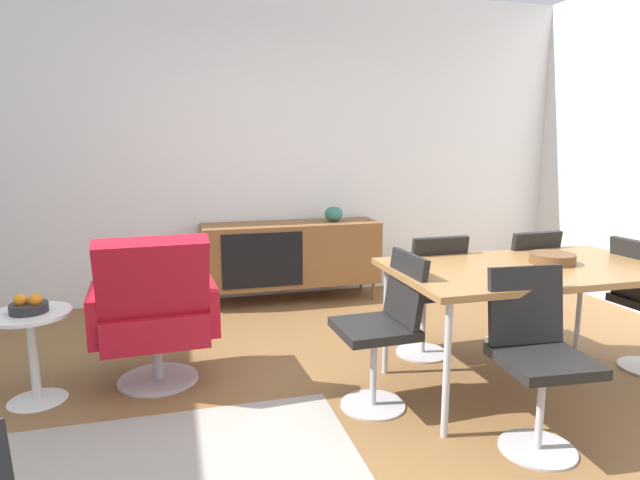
{
  "coord_description": "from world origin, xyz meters",
  "views": [
    {
      "loc": [
        -0.67,
        -2.45,
        1.45
      ],
      "look_at": [
        0.06,
        0.2,
        0.95
      ],
      "focal_mm": 30.53,
      "sensor_mm": 36.0,
      "label": 1
    }
  ],
  "objects_px": {
    "dining_chair_back_left": "(429,290)",
    "fruit_bowl": "(29,306)",
    "sideboard": "(291,254)",
    "lounge_chair_red": "(155,311)",
    "dining_chair_back_right": "(520,283)",
    "dining_chair_near_window": "(385,324)",
    "dining_chair_front_left": "(537,352)",
    "vase_cobalt": "(334,214)",
    "side_table_round": "(33,346)",
    "wooden_bowl_on_table": "(552,258)",
    "dining_table": "(529,273)"
  },
  "relations": [
    {
      "from": "dining_chair_back_left",
      "to": "fruit_bowl",
      "type": "distance_m",
      "value": 2.42
    },
    {
      "from": "sideboard",
      "to": "lounge_chair_red",
      "type": "relative_size",
      "value": 1.69
    },
    {
      "from": "dining_chair_back_right",
      "to": "dining_chair_back_left",
      "type": "relative_size",
      "value": 1.0
    },
    {
      "from": "dining_chair_near_window",
      "to": "dining_chair_front_left",
      "type": "bearing_deg",
      "value": -45.92
    },
    {
      "from": "dining_chair_front_left",
      "to": "lounge_chair_red",
      "type": "height_order",
      "value": "lounge_chair_red"
    },
    {
      "from": "vase_cobalt",
      "to": "side_table_round",
      "type": "xyz_separation_m",
      "value": [
        -2.22,
        -1.55,
        -0.47
      ]
    },
    {
      "from": "side_table_round",
      "to": "wooden_bowl_on_table",
      "type": "bearing_deg",
      "value": -10.6
    },
    {
      "from": "lounge_chair_red",
      "to": "fruit_bowl",
      "type": "bearing_deg",
      "value": -178.43
    },
    {
      "from": "dining_chair_back_right",
      "to": "side_table_round",
      "type": "distance_m",
      "value": 3.12
    },
    {
      "from": "dining_chair_back_left",
      "to": "fruit_bowl",
      "type": "relative_size",
      "value": 4.28
    },
    {
      "from": "vase_cobalt",
      "to": "lounge_chair_red",
      "type": "bearing_deg",
      "value": -135.52
    },
    {
      "from": "dining_chair_back_right",
      "to": "dining_table",
      "type": "bearing_deg",
      "value": -122.38
    },
    {
      "from": "dining_chair_back_left",
      "to": "dining_chair_near_window",
      "type": "bearing_deg",
      "value": -134.12
    },
    {
      "from": "dining_chair_front_left",
      "to": "fruit_bowl",
      "type": "distance_m",
      "value": 2.67
    },
    {
      "from": "dining_chair_back_left",
      "to": "fruit_bowl",
      "type": "xyz_separation_m",
      "value": [
        -2.41,
        0.01,
        0.09
      ]
    },
    {
      "from": "dining_table",
      "to": "wooden_bowl_on_table",
      "type": "distance_m",
      "value": 0.19
    },
    {
      "from": "dining_chair_back_right",
      "to": "side_table_round",
      "type": "relative_size",
      "value": 1.65
    },
    {
      "from": "vase_cobalt",
      "to": "dining_chair_back_left",
      "type": "distance_m",
      "value": 1.61
    },
    {
      "from": "dining_chair_back_right",
      "to": "lounge_chair_red",
      "type": "relative_size",
      "value": 0.9
    },
    {
      "from": "dining_chair_near_window",
      "to": "lounge_chair_red",
      "type": "bearing_deg",
      "value": 154.25
    },
    {
      "from": "dining_chair_near_window",
      "to": "side_table_round",
      "type": "xyz_separation_m",
      "value": [
        -1.87,
        0.57,
        -0.15
      ]
    },
    {
      "from": "lounge_chair_red",
      "to": "side_table_round",
      "type": "height_order",
      "value": "lounge_chair_red"
    },
    {
      "from": "side_table_round",
      "to": "dining_chair_front_left",
      "type": "bearing_deg",
      "value": -25.04
    },
    {
      "from": "dining_chair_front_left",
      "to": "wooden_bowl_on_table",
      "type": "bearing_deg",
      "value": 48.42
    },
    {
      "from": "fruit_bowl",
      "to": "dining_chair_near_window",
      "type": "bearing_deg",
      "value": -16.85
    },
    {
      "from": "lounge_chair_red",
      "to": "side_table_round",
      "type": "xyz_separation_m",
      "value": [
        -0.66,
        -0.02,
        -0.15
      ]
    },
    {
      "from": "side_table_round",
      "to": "vase_cobalt",
      "type": "bearing_deg",
      "value": 34.92
    },
    {
      "from": "dining_chair_near_window",
      "to": "dining_table",
      "type": "bearing_deg",
      "value": -0.14
    },
    {
      "from": "lounge_chair_red",
      "to": "dining_chair_back_left",
      "type": "bearing_deg",
      "value": -0.95
    },
    {
      "from": "vase_cobalt",
      "to": "dining_chair_front_left",
      "type": "relative_size",
      "value": 0.2
    },
    {
      "from": "sideboard",
      "to": "side_table_round",
      "type": "xyz_separation_m",
      "value": [
        -1.82,
        -1.55,
        -0.12
      ]
    },
    {
      "from": "sideboard",
      "to": "side_table_round",
      "type": "distance_m",
      "value": 2.39
    },
    {
      "from": "dining_chair_front_left",
      "to": "vase_cobalt",
      "type": "bearing_deg",
      "value": 94.19
    },
    {
      "from": "sideboard",
      "to": "dining_chair_front_left",
      "type": "distance_m",
      "value": 2.74
    },
    {
      "from": "dining_chair_back_right",
      "to": "dining_chair_back_left",
      "type": "height_order",
      "value": "same"
    },
    {
      "from": "lounge_chair_red",
      "to": "side_table_round",
      "type": "bearing_deg",
      "value": -178.47
    },
    {
      "from": "dining_chair_near_window",
      "to": "side_table_round",
      "type": "height_order",
      "value": "dining_chair_near_window"
    },
    {
      "from": "dining_table",
      "to": "wooden_bowl_on_table",
      "type": "xyz_separation_m",
      "value": [
        0.17,
        0.02,
        0.07
      ]
    },
    {
      "from": "side_table_round",
      "to": "dining_chair_near_window",
      "type": "bearing_deg",
      "value": -16.86
    },
    {
      "from": "vase_cobalt",
      "to": "dining_table",
      "type": "relative_size",
      "value": 0.1
    },
    {
      "from": "lounge_chair_red",
      "to": "side_table_round",
      "type": "relative_size",
      "value": 1.82
    },
    {
      "from": "dining_table",
      "to": "dining_chair_near_window",
      "type": "xyz_separation_m",
      "value": [
        -0.89,
        0.0,
        -0.23
      ]
    },
    {
      "from": "wooden_bowl_on_table",
      "to": "dining_chair_back_right",
      "type": "relative_size",
      "value": 0.3
    },
    {
      "from": "dining_chair_near_window",
      "to": "dining_chair_back_right",
      "type": "bearing_deg",
      "value": 24.12
    },
    {
      "from": "dining_chair_front_left",
      "to": "side_table_round",
      "type": "relative_size",
      "value": 1.65
    },
    {
      "from": "dining_chair_front_left",
      "to": "lounge_chair_red",
      "type": "relative_size",
      "value": 0.9
    },
    {
      "from": "dining_table",
      "to": "dining_chair_front_left",
      "type": "distance_m",
      "value": 0.7
    },
    {
      "from": "vase_cobalt",
      "to": "wooden_bowl_on_table",
      "type": "height_order",
      "value": "vase_cobalt"
    },
    {
      "from": "dining_chair_near_window",
      "to": "lounge_chair_red",
      "type": "relative_size",
      "value": 0.9
    },
    {
      "from": "dining_chair_front_left",
      "to": "side_table_round",
      "type": "height_order",
      "value": "dining_chair_front_left"
    }
  ]
}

